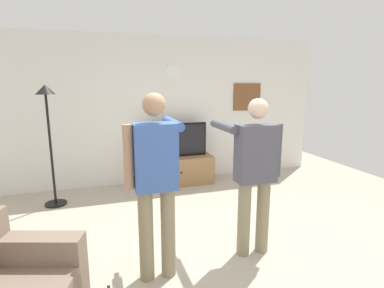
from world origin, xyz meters
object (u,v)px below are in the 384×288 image
Objects in this scene: wall_clock at (173,72)px; framed_picture at (247,97)px; person_standing_nearer_lamp at (156,177)px; floor_lamp at (48,121)px; person_standing_nearer_couch at (255,168)px; tv_stand at (178,170)px; television at (177,140)px.

framed_picture is at bearing 0.19° from wall_clock.
person_standing_nearer_lamp is (-0.91, -2.90, -1.04)m from wall_clock.
framed_picture is (1.53, 0.00, -0.48)m from wall_clock.
floor_lamp is 1.03× the size of person_standing_nearer_lamp.
person_standing_nearer_lamp is at bearing -174.48° from person_standing_nearer_couch.
tv_stand is at bearing 94.23° from person_standing_nearer_couch.
person_standing_nearer_couch is at bearing -115.63° from framed_picture.
wall_clock is 0.48× the size of framed_picture.
wall_clock is at bearing 17.69° from floor_lamp.
tv_stand is 2.87m from person_standing_nearer_lamp.
person_standing_nearer_lamp reaches higher than television.
person_standing_nearer_couch is at bearing -43.31° from floor_lamp.
floor_lamp is at bearing -169.83° from tv_stand.
tv_stand is 4.62× the size of wall_clock.
television is at bearing -170.77° from framed_picture.
floor_lamp is at bearing 136.69° from person_standing_nearer_couch.
framed_picture reaches higher than television.
framed_picture is at bearing 64.37° from person_standing_nearer_couch.
television is 0.62× the size of person_standing_nearer_lamp.
tv_stand is 2.36m from floor_lamp.
framed_picture is at bearing 9.23° from television.
floor_lamp is at bearing 117.54° from person_standing_nearer_lamp.
person_standing_nearer_lamp is 1.04× the size of person_standing_nearer_couch.
floor_lamp is at bearing -169.51° from framed_picture.
television is 2.56m from person_standing_nearer_couch.
television is at bearing 71.10° from person_standing_nearer_lamp.
tv_stand is 0.76× the size of person_standing_nearer_couch.
television is (0.00, 0.05, 0.57)m from tv_stand.
framed_picture is 0.32× the size of floor_lamp.
floor_lamp is 3.13m from person_standing_nearer_couch.
person_standing_nearer_couch is at bearing -85.84° from television.
floor_lamp is 1.07× the size of person_standing_nearer_couch.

